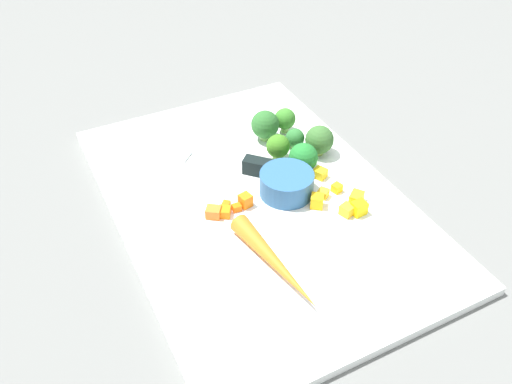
% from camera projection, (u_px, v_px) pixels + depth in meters
% --- Properties ---
extents(ground_plane, '(4.00, 4.00, 0.00)m').
position_uv_depth(ground_plane, '(256.00, 205.00, 0.71)').
color(ground_plane, slate).
extents(cutting_board, '(0.52, 0.35, 0.01)m').
position_uv_depth(cutting_board, '(256.00, 201.00, 0.71)').
color(cutting_board, white).
rests_on(cutting_board, ground_plane).
extents(prep_bowl, '(0.07, 0.07, 0.03)m').
position_uv_depth(prep_bowl, '(287.00, 184.00, 0.70)').
color(prep_bowl, '#2B5A8D').
rests_on(prep_bowl, cutting_board).
extents(chef_knife, '(0.25, 0.24, 0.02)m').
position_uv_depth(chef_knife, '(225.00, 162.00, 0.75)').
color(chef_knife, silver).
rests_on(chef_knife, cutting_board).
extents(whole_carrot, '(0.16, 0.04, 0.02)m').
position_uv_depth(whole_carrot, '(275.00, 263.00, 0.60)').
color(whole_carrot, orange).
rests_on(whole_carrot, cutting_board).
extents(carrot_dice_0, '(0.02, 0.02, 0.01)m').
position_uv_depth(carrot_dice_0, '(225.00, 212.00, 0.68)').
color(carrot_dice_0, orange).
rests_on(carrot_dice_0, cutting_board).
extents(carrot_dice_1, '(0.02, 0.02, 0.01)m').
position_uv_depth(carrot_dice_1, '(213.00, 212.00, 0.68)').
color(carrot_dice_1, orange).
rests_on(carrot_dice_1, cutting_board).
extents(carrot_dice_2, '(0.02, 0.02, 0.02)m').
position_uv_depth(carrot_dice_2, '(245.00, 200.00, 0.69)').
color(carrot_dice_2, orange).
rests_on(carrot_dice_2, cutting_board).
extents(carrot_dice_3, '(0.01, 0.01, 0.01)m').
position_uv_depth(carrot_dice_3, '(237.00, 208.00, 0.69)').
color(carrot_dice_3, orange).
rests_on(carrot_dice_3, cutting_board).
extents(carrot_dice_4, '(0.01, 0.01, 0.01)m').
position_uv_depth(carrot_dice_4, '(226.00, 205.00, 0.69)').
color(carrot_dice_4, orange).
rests_on(carrot_dice_4, cutting_board).
extents(pepper_dice_0, '(0.02, 0.02, 0.02)m').
position_uv_depth(pepper_dice_0, '(317.00, 201.00, 0.69)').
color(pepper_dice_0, yellow).
rests_on(pepper_dice_0, cutting_board).
extents(pepper_dice_1, '(0.02, 0.02, 0.02)m').
position_uv_depth(pepper_dice_1, '(359.00, 208.00, 0.68)').
color(pepper_dice_1, yellow).
rests_on(pepper_dice_1, cutting_board).
extents(pepper_dice_2, '(0.01, 0.01, 0.01)m').
position_uv_depth(pepper_dice_2, '(337.00, 188.00, 0.71)').
color(pepper_dice_2, yellow).
rests_on(pepper_dice_2, cutting_board).
extents(pepper_dice_3, '(0.02, 0.02, 0.01)m').
position_uv_depth(pepper_dice_3, '(347.00, 210.00, 0.68)').
color(pepper_dice_3, yellow).
rests_on(pepper_dice_3, cutting_board).
extents(pepper_dice_4, '(0.02, 0.02, 0.01)m').
position_uv_depth(pepper_dice_4, '(323.00, 193.00, 0.71)').
color(pepper_dice_4, yellow).
rests_on(pepper_dice_4, cutting_board).
extents(pepper_dice_5, '(0.02, 0.03, 0.01)m').
position_uv_depth(pepper_dice_5, '(356.00, 198.00, 0.70)').
color(pepper_dice_5, yellow).
rests_on(pepper_dice_5, cutting_board).
extents(pepper_dice_6, '(0.02, 0.02, 0.01)m').
position_uv_depth(pepper_dice_6, '(321.00, 175.00, 0.73)').
color(pepper_dice_6, yellow).
rests_on(pepper_dice_6, cutting_board).
extents(broccoli_floret_0, '(0.03, 0.03, 0.04)m').
position_uv_depth(broccoli_floret_0, '(285.00, 119.00, 0.81)').
color(broccoli_floret_0, '#82B659').
rests_on(broccoli_floret_0, cutting_board).
extents(broccoli_floret_1, '(0.04, 0.04, 0.05)m').
position_uv_depth(broccoli_floret_1, '(265.00, 125.00, 0.79)').
color(broccoli_floret_1, '#80B85D').
rests_on(broccoli_floret_1, cutting_board).
extents(broccoli_floret_2, '(0.03, 0.03, 0.04)m').
position_uv_depth(broccoli_floret_2, '(278.00, 147.00, 0.76)').
color(broccoli_floret_2, '#93C162').
rests_on(broccoli_floret_2, cutting_board).
extents(broccoli_floret_3, '(0.03, 0.03, 0.03)m').
position_uv_depth(broccoli_floret_3, '(295.00, 138.00, 0.78)').
color(broccoli_floret_3, '#92B156').
rests_on(broccoli_floret_3, cutting_board).
extents(broccoli_floret_4, '(0.04, 0.04, 0.04)m').
position_uv_depth(broccoli_floret_4, '(303.00, 158.00, 0.74)').
color(broccoli_floret_4, '#89B15C').
rests_on(broccoli_floret_4, cutting_board).
extents(broccoli_floret_5, '(0.04, 0.04, 0.04)m').
position_uv_depth(broccoli_floret_5, '(319.00, 140.00, 0.77)').
color(broccoli_floret_5, '#96B456').
rests_on(broccoli_floret_5, cutting_board).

